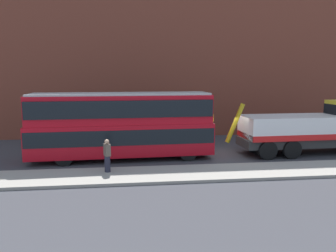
% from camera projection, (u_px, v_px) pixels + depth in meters
% --- Properties ---
extents(ground_plane, '(120.00, 120.00, 0.00)m').
position_uv_depth(ground_plane, '(223.00, 154.00, 21.69)').
color(ground_plane, '#38383D').
extents(near_kerb, '(60.00, 2.80, 0.15)m').
position_uv_depth(near_kerb, '(246.00, 171.00, 17.56)').
color(near_kerb, gray).
rests_on(near_kerb, ground_plane).
extents(building_facade, '(60.00, 1.50, 16.00)m').
position_uv_depth(building_facade, '(201.00, 39.00, 27.69)').
color(building_facade, brown).
rests_on(building_facade, ground_plane).
extents(recovery_tow_truck, '(10.19, 2.96, 3.67)m').
position_uv_depth(recovery_tow_truck, '(315.00, 127.00, 21.71)').
color(recovery_tow_truck, '#2D2D2D').
rests_on(recovery_tow_truck, ground_plane).
extents(double_decker_bus, '(11.12, 2.95, 4.06)m').
position_uv_depth(double_decker_bus, '(122.00, 123.00, 20.14)').
color(double_decker_bus, '#B70C19').
rests_on(double_decker_bus, ground_plane).
extents(pedestrian_onlooker, '(0.40, 0.47, 1.71)m').
position_uv_depth(pedestrian_onlooker, '(107.00, 156.00, 17.10)').
color(pedestrian_onlooker, '#232333').
rests_on(pedestrian_onlooker, near_kerb).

